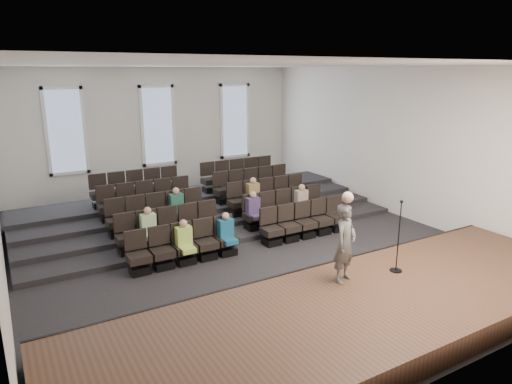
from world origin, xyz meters
The scene contains 13 objects.
ground centered at (0.00, 0.00, 0.00)m, with size 14.00×14.00×0.00m, color black.
ceiling centered at (0.00, 0.00, 5.01)m, with size 12.00×14.00×0.02m, color white.
wall_back centered at (0.00, 7.02, 2.50)m, with size 12.00×0.04×5.00m, color silver.
wall_front centered at (0.00, -7.02, 2.50)m, with size 12.00×0.04×5.00m, color silver.
wall_right centered at (6.02, 0.00, 2.50)m, with size 0.04×14.00×5.00m, color silver.
stage centered at (0.00, -5.10, 0.25)m, with size 11.80×3.60×0.50m, color #4B2F20.
stage_lip centered at (0.00, -3.33, 0.25)m, with size 11.80×0.06×0.52m, color black.
risers centered at (0.00, 3.17, 0.20)m, with size 11.80×4.80×0.60m.
seating_rows centered at (0.00, 1.54, 0.68)m, with size 6.80×4.70×1.67m.
windows centered at (0.00, 6.95, 2.70)m, with size 8.44×0.10×3.24m.
audience centered at (-0.28, 0.45, 0.83)m, with size 5.45×2.64×1.10m.
speaker centered at (0.27, -4.21, 1.35)m, with size 0.62×0.41×1.70m, color #52504E.
mic_stand centered at (1.61, -4.44, 0.99)m, with size 0.28×0.28×1.66m.
Camera 1 is at (-5.85, -11.02, 4.85)m, focal length 32.00 mm.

